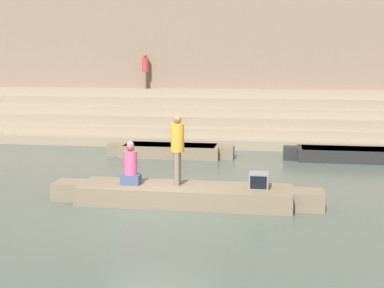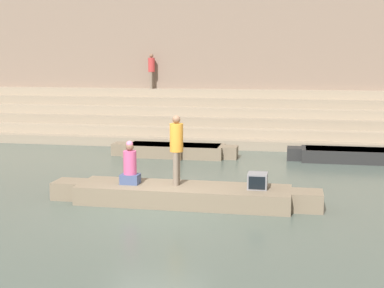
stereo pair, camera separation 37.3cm
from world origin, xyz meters
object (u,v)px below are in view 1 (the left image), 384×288
(tv_set, at_px, (259,180))
(moored_boat_shore, at_px, (349,154))
(rowboat_main, at_px, (184,194))
(person_standing, at_px, (178,145))
(moored_boat_distant, at_px, (171,150))
(mooring_post, at_px, (176,143))
(person_rowing, at_px, (131,167))
(person_on_steps, at_px, (145,69))

(tv_set, distance_m, moored_boat_shore, 7.37)
(rowboat_main, relative_size, person_standing, 3.88)
(tv_set, xyz_separation_m, moored_boat_distant, (-3.61, 6.50, -0.42))
(moored_boat_distant, height_order, mooring_post, mooring_post)
(rowboat_main, distance_m, person_standing, 1.28)
(rowboat_main, distance_m, moored_boat_distant, 6.78)
(moored_boat_distant, bearing_deg, tv_set, -58.31)
(rowboat_main, xyz_separation_m, moored_boat_distant, (-1.72, 6.56, -0.00))
(person_rowing, height_order, moored_boat_shore, person_rowing)
(tv_set, distance_m, mooring_post, 6.60)
(tv_set, distance_m, person_on_steps, 13.68)
(person_rowing, bearing_deg, tv_set, -12.72)
(rowboat_main, xyz_separation_m, mooring_post, (-1.37, 5.81, 0.40))
(rowboat_main, relative_size, mooring_post, 5.37)
(person_rowing, xyz_separation_m, moored_boat_distant, (-0.31, 6.60, -0.68))
(moored_boat_distant, distance_m, mooring_post, 0.93)
(rowboat_main, relative_size, person_rowing, 6.17)
(tv_set, relative_size, mooring_post, 0.38)
(person_rowing, height_order, moored_boat_distant, person_rowing)
(moored_boat_distant, bearing_deg, mooring_post, -62.48)
(person_rowing, distance_m, tv_set, 3.31)
(moored_boat_distant, xyz_separation_m, mooring_post, (0.35, -0.76, 0.41))
(mooring_post, bearing_deg, tv_set, -60.44)
(person_standing, distance_m, moored_boat_shore, 8.50)
(moored_boat_shore, bearing_deg, rowboat_main, -127.95)
(moored_boat_shore, bearing_deg, person_on_steps, 147.43)
(moored_boat_distant, bearing_deg, person_standing, -74.08)
(person_standing, bearing_deg, person_on_steps, 120.45)
(rowboat_main, bearing_deg, tv_set, 3.73)
(mooring_post, bearing_deg, person_standing, -78.39)
(person_standing, distance_m, moored_boat_distant, 6.76)
(tv_set, bearing_deg, moored_boat_shore, 60.21)
(person_rowing, height_order, tv_set, person_rowing)
(mooring_post, bearing_deg, rowboat_main, -76.76)
(person_rowing, bearing_deg, moored_boat_distant, 78.34)
(moored_boat_shore, relative_size, person_on_steps, 2.85)
(person_standing, relative_size, tv_set, 3.69)
(rowboat_main, height_order, mooring_post, mooring_post)
(moored_boat_shore, distance_m, person_on_steps, 10.88)
(person_on_steps, bearing_deg, moored_boat_shore, -141.61)
(moored_boat_shore, height_order, mooring_post, mooring_post)
(tv_set, bearing_deg, rowboat_main, 176.41)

